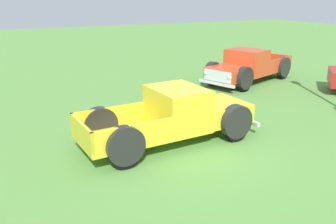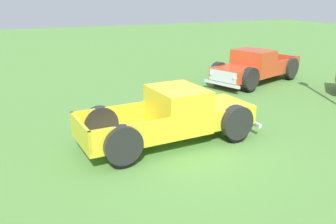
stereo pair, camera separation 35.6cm
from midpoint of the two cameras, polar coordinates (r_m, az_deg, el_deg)
ground_plane at (r=10.07m, az=1.68°, el=-5.09°), size 80.00×80.00×0.00m
pickup_truck_foreground at (r=10.08m, az=0.78°, el=-0.58°), size 2.20×5.13×1.54m
pickup_truck_behind_left at (r=17.23m, az=11.55°, el=6.94°), size 3.34×5.40×1.56m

